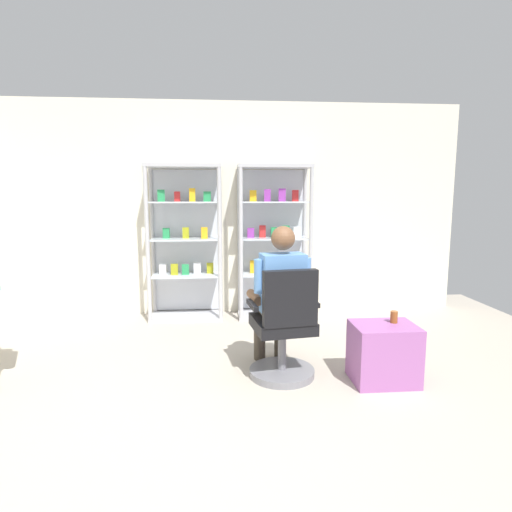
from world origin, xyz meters
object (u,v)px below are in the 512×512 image
(display_cabinet_left, at_px, (186,242))
(seated_shopkeeper, at_px, (279,292))
(storage_crate, at_px, (384,353))
(tea_glass, at_px, (394,317))
(display_cabinet_right, at_px, (273,241))
(office_chair, at_px, (284,334))

(display_cabinet_left, height_order, seated_shopkeeper, display_cabinet_left)
(storage_crate, bearing_deg, seated_shopkeeper, 161.03)
(storage_crate, relative_size, tea_glass, 5.27)
(storage_crate, bearing_deg, display_cabinet_right, 108.14)
(display_cabinet_left, height_order, office_chair, display_cabinet_left)
(display_cabinet_right, distance_m, office_chair, 2.00)
(office_chair, height_order, tea_glass, office_chair)
(display_cabinet_left, height_order, tea_glass, display_cabinet_left)
(office_chair, height_order, storage_crate, office_chair)
(storage_crate, bearing_deg, display_cabinet_left, 130.96)
(display_cabinet_right, bearing_deg, seated_shopkeeper, -95.56)
(display_cabinet_left, relative_size, seated_shopkeeper, 1.47)
(storage_crate, xyz_separation_m, tea_glass, (0.10, 0.05, 0.29))
(display_cabinet_left, xyz_separation_m, office_chair, (0.96, -1.91, -0.57))
(tea_glass, bearing_deg, seated_shopkeeper, 165.68)
(office_chair, xyz_separation_m, tea_glass, (0.91, -0.08, 0.14))
(seated_shopkeeper, bearing_deg, office_chair, -81.60)
(office_chair, xyz_separation_m, storage_crate, (0.81, -0.13, -0.15))
(display_cabinet_left, xyz_separation_m, seated_shopkeeper, (0.93, -1.75, -0.25))
(display_cabinet_left, distance_m, seated_shopkeeper, 2.00)
(display_cabinet_right, xyz_separation_m, tea_glass, (0.76, -1.99, -0.43))
(tea_glass, bearing_deg, display_cabinet_left, 133.16)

